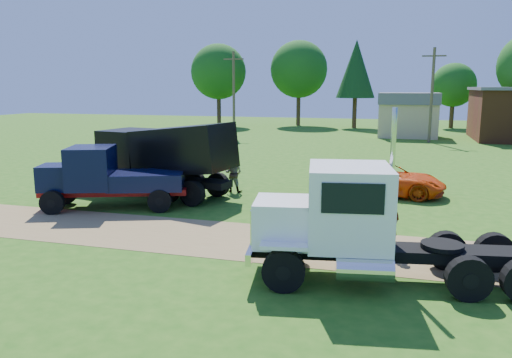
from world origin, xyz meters
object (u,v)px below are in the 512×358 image
(navy_truck, at_px, (105,177))
(spectator_a, at_px, (390,224))
(black_dump_truck, at_px, (158,155))
(orange_pickup, at_px, (388,180))
(white_semi_tractor, at_px, (352,223))

(navy_truck, bearing_deg, spectator_a, -32.87)
(spectator_a, bearing_deg, black_dump_truck, 98.12)
(black_dump_truck, bearing_deg, navy_truck, -98.95)
(navy_truck, distance_m, spectator_a, 12.62)
(orange_pickup, distance_m, spectator_a, 9.17)
(white_semi_tractor, relative_size, orange_pickup, 1.47)
(navy_truck, bearing_deg, black_dump_truck, 50.39)
(white_semi_tractor, bearing_deg, navy_truck, 144.91)
(white_semi_tractor, height_order, spectator_a, white_semi_tractor)
(white_semi_tractor, xyz_separation_m, spectator_a, (1.02, 2.69, -0.68))
(black_dump_truck, distance_m, navy_truck, 3.27)
(black_dump_truck, distance_m, spectator_a, 12.69)
(navy_truck, xyz_separation_m, orange_pickup, (12.02, 6.39, -0.65))
(orange_pickup, bearing_deg, spectator_a, -171.13)
(navy_truck, bearing_deg, white_semi_tractor, -46.01)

